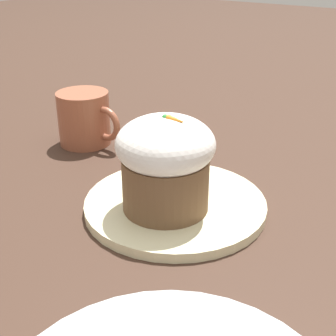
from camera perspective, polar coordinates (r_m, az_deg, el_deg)
The scene contains 5 objects.
ground_plane at distance 0.56m, azimuth 0.88°, elevation -4.95°, with size 4.00×4.00×0.00m, color #3D281E.
dessert_plate at distance 0.55m, azimuth 0.88°, elevation -4.43°, with size 0.21×0.21×0.01m.
carrot_cake at distance 0.51m, azimuth 0.00°, elevation 0.67°, with size 0.11×0.11×0.11m.
spoon at distance 0.56m, azimuth 0.08°, elevation -3.20°, with size 0.04×0.12×0.01m.
coffee_cup at distance 0.73m, azimuth -10.08°, elevation 5.97°, with size 0.11×0.08×0.08m.
Camera 1 is at (0.27, -0.40, 0.28)m, focal length 50.00 mm.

